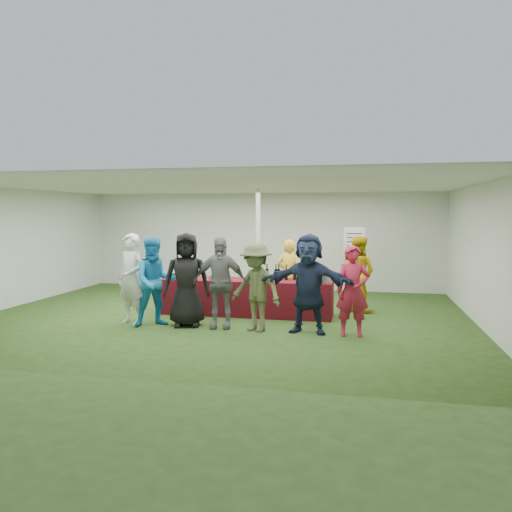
% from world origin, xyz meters
% --- Properties ---
extents(ground, '(60.00, 60.00, 0.00)m').
position_xyz_m(ground, '(0.00, 0.00, 0.00)').
color(ground, '#284719').
rests_on(ground, ground).
extents(tent, '(10.00, 10.00, 10.00)m').
position_xyz_m(tent, '(0.50, 1.20, 1.35)').
color(tent, white).
rests_on(tent, ground).
extents(serving_table, '(3.60, 0.80, 0.75)m').
position_xyz_m(serving_table, '(0.44, 0.33, 0.38)').
color(serving_table, '#610F12').
rests_on(serving_table, ground).
extents(wine_bottles, '(0.81, 0.13, 0.32)m').
position_xyz_m(wine_bottles, '(1.06, 0.46, 0.87)').
color(wine_bottles, black).
rests_on(wine_bottles, serving_table).
extents(wine_glasses, '(2.71, 0.12, 0.16)m').
position_xyz_m(wine_glasses, '(-0.04, 0.07, 0.86)').
color(wine_glasses, silver).
rests_on(wine_glasses, serving_table).
extents(water_bottle, '(0.07, 0.07, 0.23)m').
position_xyz_m(water_bottle, '(0.48, 0.41, 0.85)').
color(water_bottle, silver).
rests_on(water_bottle, serving_table).
extents(bar_towel, '(0.25, 0.18, 0.03)m').
position_xyz_m(bar_towel, '(1.96, 0.38, 0.77)').
color(bar_towel, white).
rests_on(bar_towel, serving_table).
extents(dump_bucket, '(0.25, 0.25, 0.18)m').
position_xyz_m(dump_bucket, '(2.05, 0.11, 0.84)').
color(dump_bucket, slate).
rests_on(dump_bucket, serving_table).
extents(wine_list_sign, '(0.50, 0.03, 1.80)m').
position_xyz_m(wine_list_sign, '(2.61, 2.49, 1.32)').
color(wine_list_sign, slate).
rests_on(wine_list_sign, ground).
extents(staff_pourer, '(0.65, 0.50, 1.58)m').
position_xyz_m(staff_pourer, '(1.27, 0.89, 0.79)').
color(staff_pourer, yellow).
rests_on(staff_pourer, ground).
extents(staff_back, '(1.00, 0.91, 1.66)m').
position_xyz_m(staff_back, '(2.72, 1.20, 0.83)').
color(staff_back, gold).
rests_on(staff_back, ground).
extents(customer_0, '(0.75, 0.63, 1.76)m').
position_xyz_m(customer_0, '(-1.55, -0.98, 0.88)').
color(customer_0, silver).
rests_on(customer_0, ground).
extents(customer_1, '(1.04, 0.99, 1.70)m').
position_xyz_m(customer_1, '(-1.03, -1.03, 0.85)').
color(customer_1, '#197DBA').
rests_on(customer_1, ground).
extents(customer_2, '(0.99, 0.78, 1.78)m').
position_xyz_m(customer_2, '(-0.44, -0.94, 0.89)').
color(customer_2, black).
rests_on(customer_2, ground).
extents(customer_3, '(1.04, 0.51, 1.71)m').
position_xyz_m(customer_3, '(0.22, -0.95, 0.86)').
color(customer_3, slate).
rests_on(customer_3, ground).
extents(customer_4, '(1.19, 0.97, 1.61)m').
position_xyz_m(customer_4, '(0.93, -1.05, 0.80)').
color(customer_4, '#48502C').
rests_on(customer_4, ground).
extents(customer_5, '(1.70, 0.68, 1.79)m').
position_xyz_m(customer_5, '(1.87, -0.99, 0.89)').
color(customer_5, '#182139').
rests_on(customer_5, ground).
extents(customer_6, '(0.62, 0.44, 1.59)m').
position_xyz_m(customer_6, '(2.66, -1.07, 0.80)').
color(customer_6, '#A41C34').
rests_on(customer_6, ground).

